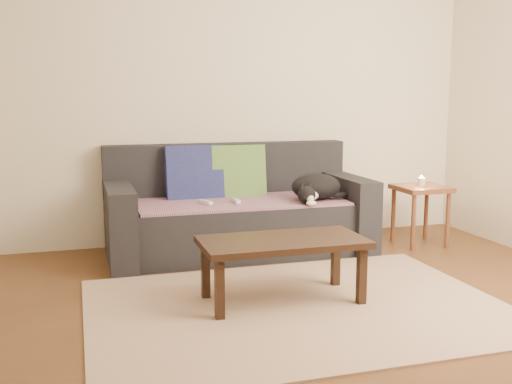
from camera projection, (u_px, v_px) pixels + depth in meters
The scene contains 13 objects.
ground at pixel (307, 317), 3.48m from camera, with size 4.50×4.50×0.00m, color brown.
back_wall at pixel (224, 93), 5.17m from camera, with size 4.50×0.04×2.60m, color beige.
sofa at pixel (237, 214), 4.92m from camera, with size 2.10×0.94×0.87m.
throw_blanket at pixel (240, 202), 4.81m from camera, with size 1.66×0.74×0.02m, color #44284C.
cushion_navy at pixel (194, 175), 4.94m from camera, with size 0.47×0.12×0.47m, color #18124F.
cushion_green at pixel (238, 173), 5.04m from camera, with size 0.46×0.12×0.46m, color #0C4E4B.
cat at pixel (315, 188), 4.81m from camera, with size 0.50×0.45×0.21m.
wii_remote_a at pixel (236, 201), 4.70m from camera, with size 0.15×0.04×0.03m, color white.
wii_remote_b at pixel (206, 202), 4.64m from camera, with size 0.15×0.04×0.03m, color white.
side_table at pixel (421, 196), 5.11m from camera, with size 0.41×0.41×0.51m.
candle at pixel (421, 182), 5.09m from camera, with size 0.06×0.06×0.09m.
rug at pixel (298, 307), 3.62m from camera, with size 2.50×1.80×0.01m, color tan.
coffee_table at pixel (283, 247), 3.68m from camera, with size 1.01×0.51×0.40m.
Camera 1 is at (-1.24, -3.09, 1.27)m, focal length 42.00 mm.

